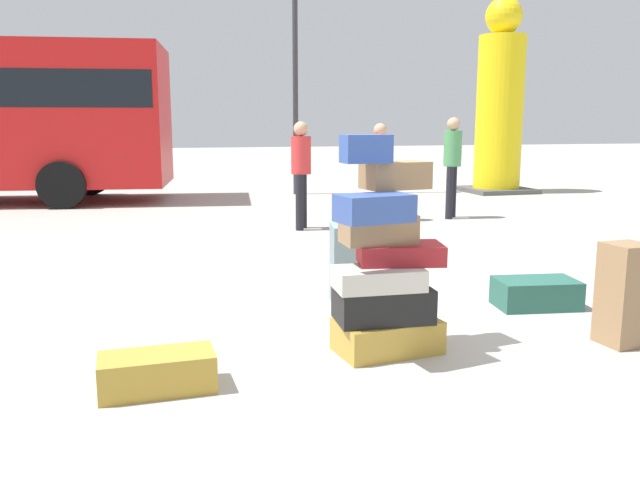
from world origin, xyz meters
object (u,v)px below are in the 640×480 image
at_px(suitcase_tan_white_trunk, 157,372).
at_px(suitcase_brown_right_side, 624,294).
at_px(yellow_dummy_statue, 500,107).
at_px(suitcase_teal_foreground_far, 536,293).
at_px(person_tourist_with_camera, 380,163).
at_px(person_passerby_in_red, 452,158).
at_px(person_bearded_onlooker, 301,165).
at_px(suitcase_tower, 384,271).
at_px(suitcase_slate_behind_tower, 348,264).
at_px(suitcase_charcoal_left_side, 362,260).

xyz_separation_m(suitcase_tan_white_trunk, suitcase_brown_right_side, (3.30, -0.04, 0.26)).
xyz_separation_m(suitcase_tan_white_trunk, yellow_dummy_statue, (8.05, 9.83, 1.85)).
bearing_deg(yellow_dummy_statue, suitcase_brown_right_side, -115.71).
bearing_deg(suitcase_teal_foreground_far, person_tourist_with_camera, 93.41).
distance_m(person_passerby_in_red, yellow_dummy_statue, 4.83).
bearing_deg(person_bearded_onlooker, suitcase_tower, 19.95).
relative_size(suitcase_brown_right_side, person_passerby_in_red, 0.44).
xyz_separation_m(suitcase_brown_right_side, suitcase_teal_foreground_far, (-0.04, 1.02, -0.25)).
xyz_separation_m(suitcase_slate_behind_tower, suitcase_charcoal_left_side, (0.53, 1.13, -0.22)).
xyz_separation_m(suitcase_tower, suitcase_brown_right_side, (1.74, -0.31, -0.21)).
bearing_deg(yellow_dummy_statue, person_tourist_with_camera, -139.88).
relative_size(suitcase_tower, suitcase_brown_right_side, 2.03).
bearing_deg(person_tourist_with_camera, person_bearded_onlooker, -55.02).
bearing_deg(suitcase_brown_right_side, yellow_dummy_statue, 60.29).
bearing_deg(yellow_dummy_statue, suitcase_teal_foreground_far, -118.43).
xyz_separation_m(suitcase_brown_right_side, person_bearded_onlooker, (-1.00, 5.74, 0.60)).
height_order(suitcase_brown_right_side, person_bearded_onlooker, person_bearded_onlooker).
distance_m(suitcase_tan_white_trunk, suitcase_teal_foreground_far, 3.41).
bearing_deg(suitcase_tower, person_bearded_onlooker, 82.27).
xyz_separation_m(suitcase_brown_right_side, yellow_dummy_statue, (4.75, 9.86, 1.59)).
bearing_deg(suitcase_tan_white_trunk, suitcase_tower, 8.50).
bearing_deg(suitcase_charcoal_left_side, suitcase_brown_right_side, -92.32).
distance_m(suitcase_slate_behind_tower, suitcase_charcoal_left_side, 1.27).
bearing_deg(suitcase_brown_right_side, suitcase_tan_white_trunk, 175.35).
height_order(suitcase_tower, yellow_dummy_statue, yellow_dummy_statue).
relative_size(suitcase_tower, suitcase_charcoal_left_side, 2.48).
xyz_separation_m(suitcase_slate_behind_tower, suitcase_brown_right_side, (1.59, -1.59, 0.02)).
distance_m(suitcase_tower, suitcase_teal_foreground_far, 1.90).
xyz_separation_m(suitcase_brown_right_side, person_tourist_with_camera, (0.45, 6.24, 0.58)).
relative_size(suitcase_brown_right_side, person_tourist_with_camera, 0.47).
distance_m(suitcase_tan_white_trunk, yellow_dummy_statue, 12.84).
bearing_deg(person_tourist_with_camera, suitcase_teal_foreground_far, 10.79).
relative_size(suitcase_tower, person_passerby_in_red, 0.90).
bearing_deg(suitcase_teal_foreground_far, person_bearded_onlooker, 110.26).
bearing_deg(person_bearded_onlooker, person_passerby_in_red, 127.31).
bearing_deg(suitcase_charcoal_left_side, person_tourist_with_camera, 43.04).
xyz_separation_m(suitcase_charcoal_left_side, person_bearded_onlooker, (0.06, 3.03, 0.84)).
distance_m(suitcase_tower, person_tourist_with_camera, 6.33).
bearing_deg(suitcase_slate_behind_tower, person_passerby_in_red, 64.58).
bearing_deg(suitcase_tan_white_trunk, suitcase_brown_right_side, -2.17).
height_order(suitcase_charcoal_left_side, suitcase_teal_foreground_far, suitcase_charcoal_left_side).
bearing_deg(suitcase_tan_white_trunk, yellow_dummy_statue, 49.15).
bearing_deg(suitcase_slate_behind_tower, yellow_dummy_statue, 62.89).
height_order(suitcase_tower, suitcase_teal_foreground_far, suitcase_tower).
bearing_deg(suitcase_tower, yellow_dummy_statue, 55.80).
bearing_deg(person_bearded_onlooker, suitcase_slate_behind_tower, 19.65).
xyz_separation_m(suitcase_tower, person_bearded_onlooker, (0.74, 5.43, 0.39)).
height_order(suitcase_charcoal_left_side, yellow_dummy_statue, yellow_dummy_statue).
bearing_deg(person_bearded_onlooker, suitcase_teal_foreground_far, 39.20).
distance_m(suitcase_slate_behind_tower, suitcase_teal_foreground_far, 1.67).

